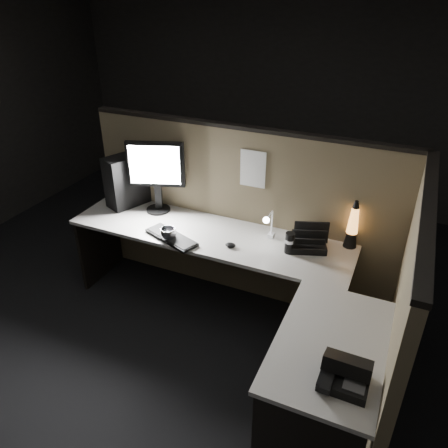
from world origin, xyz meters
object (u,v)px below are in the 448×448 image
at_px(monitor, 156,170).
at_px(keyboard, 171,237).
at_px(desk_phone, 345,374).
at_px(pc_tower, 130,179).
at_px(lava_lamp, 352,228).

height_order(monitor, keyboard, monitor).
height_order(keyboard, desk_phone, desk_phone).
distance_m(monitor, keyboard, 0.63).
bearing_deg(pc_tower, keyboard, -10.10).
xyz_separation_m(keyboard, lava_lamp, (1.29, 0.46, 0.15)).
xyz_separation_m(pc_tower, keyboard, (0.64, -0.41, -0.21)).
distance_m(monitor, lava_lamp, 1.65).
bearing_deg(monitor, keyboard, -67.84).
bearing_deg(pc_tower, desk_phone, -8.14).
xyz_separation_m(monitor, desk_phone, (1.83, -1.23, -0.32)).
bearing_deg(lava_lamp, desk_phone, -81.33).
xyz_separation_m(monitor, keyboard, (0.34, -0.38, -0.36)).
xyz_separation_m(keyboard, desk_phone, (1.49, -0.85, 0.04)).
height_order(pc_tower, keyboard, pc_tower).
bearing_deg(keyboard, monitor, 152.25).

